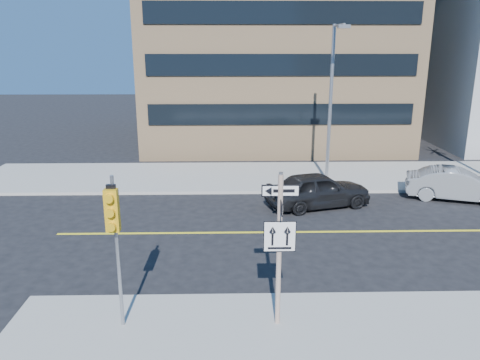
{
  "coord_description": "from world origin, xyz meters",
  "views": [
    {
      "loc": [
        -1.21,
        -13.17,
        7.08
      ],
      "look_at": [
        -0.83,
        4.0,
        2.16
      ],
      "focal_mm": 35.0,
      "sensor_mm": 36.0,
      "label": 1
    }
  ],
  "objects_px": {
    "parked_car_a": "(318,190)",
    "parked_car_b": "(457,185)",
    "traffic_signal": "(113,223)",
    "streetlight_a": "(332,94)",
    "sign_pole": "(279,242)"
  },
  "relations": [
    {
      "from": "sign_pole",
      "to": "parked_car_a",
      "type": "height_order",
      "value": "sign_pole"
    },
    {
      "from": "sign_pole",
      "to": "traffic_signal",
      "type": "distance_m",
      "value": 4.05
    },
    {
      "from": "traffic_signal",
      "to": "parked_car_b",
      "type": "bearing_deg",
      "value": 37.84
    },
    {
      "from": "parked_car_b",
      "to": "streetlight_a",
      "type": "height_order",
      "value": "streetlight_a"
    },
    {
      "from": "traffic_signal",
      "to": "sign_pole",
      "type": "bearing_deg",
      "value": 2.11
    },
    {
      "from": "parked_car_a",
      "to": "parked_car_b",
      "type": "distance_m",
      "value": 6.83
    },
    {
      "from": "traffic_signal",
      "to": "parked_car_a",
      "type": "relative_size",
      "value": 0.84
    },
    {
      "from": "parked_car_a",
      "to": "parked_car_b",
      "type": "bearing_deg",
      "value": -98.86
    },
    {
      "from": "traffic_signal",
      "to": "parked_car_a",
      "type": "xyz_separation_m",
      "value": [
        6.8,
        9.71,
        -2.22
      ]
    },
    {
      "from": "parked_car_a",
      "to": "parked_car_b",
      "type": "relative_size",
      "value": 1.03
    },
    {
      "from": "streetlight_a",
      "to": "parked_car_a",
      "type": "bearing_deg",
      "value": -107.89
    },
    {
      "from": "sign_pole",
      "to": "traffic_signal",
      "type": "relative_size",
      "value": 1.02
    },
    {
      "from": "parked_car_a",
      "to": "traffic_signal",
      "type": "bearing_deg",
      "value": 129.06
    },
    {
      "from": "parked_car_b",
      "to": "sign_pole",
      "type": "bearing_deg",
      "value": 155.66
    },
    {
      "from": "sign_pole",
      "to": "parked_car_b",
      "type": "relative_size",
      "value": 0.88
    }
  ]
}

